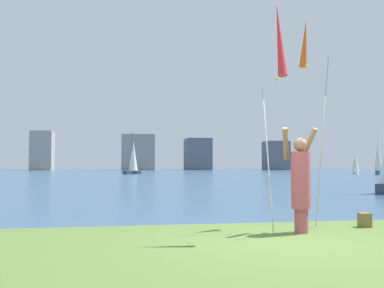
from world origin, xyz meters
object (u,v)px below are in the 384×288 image
at_px(kite_flag_right, 306,50).
at_px(sailboat_1, 378,159).
at_px(bag, 365,220).
at_px(sailboat_3, 355,164).
at_px(sailboat_2, 133,158).
at_px(kite_flag_left, 279,44).
at_px(person, 301,181).

distance_m(kite_flag_right, sailboat_1, 48.65).
xyz_separation_m(bag, sailboat_3, (26.48, 45.32, 1.22)).
xyz_separation_m(kite_flag_right, sailboat_2, (-1.84, 49.32, -1.49)).
distance_m(kite_flag_right, sailboat_2, 49.37).
relative_size(kite_flag_left, kite_flag_right, 0.97).
bearing_deg(kite_flag_left, kite_flag_right, 49.93).
xyz_separation_m(kite_flag_left, bag, (2.07, 0.85, -3.18)).
xyz_separation_m(sailboat_1, sailboat_3, (-0.16, 4.89, -0.57)).
bearing_deg(sailboat_2, bag, -86.74).
bearing_deg(bag, sailboat_3, 59.70).
bearing_deg(kite_flag_right, person, -121.13).
distance_m(bag, sailboat_2, 49.86).
xyz_separation_m(kite_flag_left, sailboat_1, (28.72, 41.28, -1.39)).
bearing_deg(sailboat_1, bag, -123.38).
bearing_deg(bag, person, -163.17).
distance_m(kite_flag_left, bag, 3.89).
bearing_deg(person, sailboat_2, 99.19).
height_order(person, sailboat_2, sailboat_2).
distance_m(person, sailboat_1, 49.67).
bearing_deg(kite_flag_right, sailboat_1, 55.36).
relative_size(bag, sailboat_2, 0.05).
relative_size(person, kite_flag_left, 0.47).
distance_m(person, kite_flag_left, 2.47).
relative_size(kite_flag_left, sailboat_3, 1.18).
relative_size(kite_flag_right, bag, 15.16).
height_order(person, sailboat_1, sailboat_1).
distance_m(sailboat_1, sailboat_2, 30.91).
distance_m(kite_flag_left, sailboat_3, 54.33).
relative_size(kite_flag_right, sailboat_3, 1.22).
distance_m(kite_flag_left, sailboat_2, 50.62).
relative_size(person, sailboat_2, 0.34).
bearing_deg(kite_flag_right, sailboat_3, 58.53).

